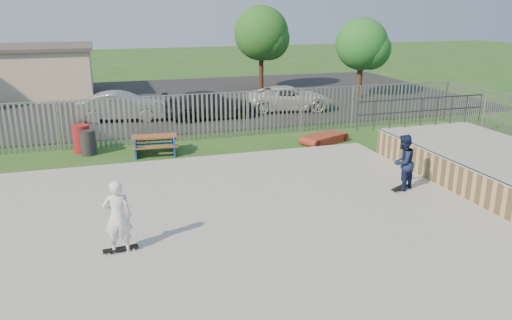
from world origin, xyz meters
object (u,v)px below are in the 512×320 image
object	(u,v)px
picnic_table	(155,145)
tree_right	(362,44)
skater_white	(118,217)
car_silver	(122,106)
skater_navy	(403,162)
car_dark	(210,105)
tree_mid	(261,33)
funbox	(324,139)
trash_bin_red	(82,139)
trash_bin_grey	(88,143)
car_white	(289,98)

from	to	relation	value
picnic_table	tree_right	world-z (taller)	tree_right
picnic_table	skater_white	world-z (taller)	skater_white
car_silver	skater_navy	size ratio (longest dim) A/B	2.49
car_dark	tree_mid	distance (m)	10.14
tree_right	tree_mid	bearing A→B (deg)	135.62
funbox	tree_mid	bearing A→B (deg)	60.20
tree_mid	trash_bin_red	bearing A→B (deg)	-132.30
trash_bin_grey	car_white	size ratio (longest dim) A/B	0.20
picnic_table	trash_bin_grey	bearing A→B (deg)	170.12
car_dark	skater_white	distance (m)	15.02
trash_bin_red	car_silver	world-z (taller)	car_silver
trash_bin_red	car_silver	bearing A→B (deg)	71.32
trash_bin_red	tree_mid	size ratio (longest dim) A/B	0.19
trash_bin_red	skater_navy	size ratio (longest dim) A/B	0.63
funbox	car_dark	size ratio (longest dim) A/B	0.43
trash_bin_grey	car_silver	world-z (taller)	car_silver
tree_right	skater_white	xyz separation A→B (m)	(-15.47, -17.29, -2.31)
trash_bin_red	skater_white	distance (m)	9.51
funbox	tree_mid	size ratio (longest dim) A/B	0.36
tree_mid	car_silver	bearing A→B (deg)	-143.25
car_silver	tree_mid	world-z (taller)	tree_mid
skater_navy	tree_right	bearing A→B (deg)	-141.67
car_silver	skater_navy	distance (m)	15.30
tree_right	skater_white	distance (m)	23.31
picnic_table	car_silver	distance (m)	6.62
car_silver	tree_right	bearing A→B (deg)	-71.29
funbox	car_white	bearing A→B (deg)	58.62
car_silver	tree_mid	size ratio (longest dim) A/B	0.77
trash_bin_red	car_silver	size ratio (longest dim) A/B	0.25
car_silver	skater_navy	bearing A→B (deg)	-140.55
tree_right	skater_navy	bearing A→B (deg)	-114.11
skater_navy	skater_white	world-z (taller)	same
car_white	trash_bin_red	bearing A→B (deg)	125.25
funbox	skater_navy	distance (m)	6.26
trash_bin_red	trash_bin_grey	size ratio (longest dim) A/B	1.12
trash_bin_grey	tree_mid	bearing A→B (deg)	49.27
tree_mid	skater_navy	size ratio (longest dim) A/B	3.25
skater_navy	skater_white	xyz separation A→B (m)	(-8.47, -1.65, 0.00)
skater_white	car_white	bearing A→B (deg)	-118.87
trash_bin_red	trash_bin_grey	xyz separation A→B (m)	(0.23, -0.45, -0.06)
trash_bin_grey	funbox	bearing A→B (deg)	-6.83
picnic_table	car_silver	bearing A→B (deg)	102.53
picnic_table	trash_bin_grey	world-z (taller)	trash_bin_grey
funbox	car_white	world-z (taller)	car_white
skater_white	funbox	bearing A→B (deg)	-133.42
picnic_table	tree_mid	distance (m)	16.73
funbox	car_dark	xyz separation A→B (m)	(-3.57, 6.25, 0.53)
trash_bin_red	car_white	size ratio (longest dim) A/B	0.23
car_white	tree_right	distance (m)	6.74
car_white	car_silver	bearing A→B (deg)	98.34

